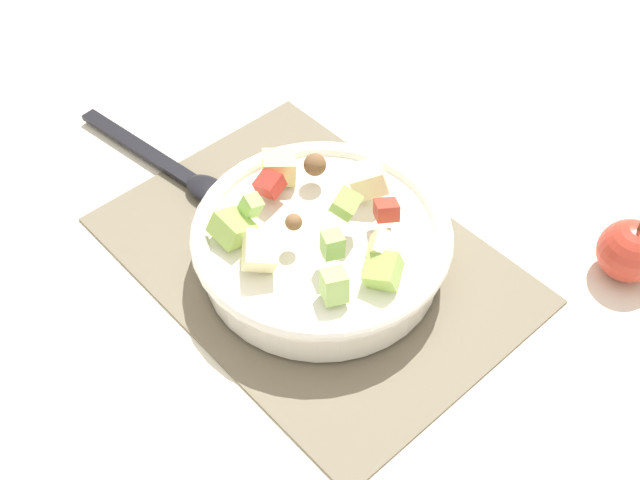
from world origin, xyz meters
TOP-DOWN VIEW (x-y plane):
  - ground_plane at (0.00, 0.00)m, footprint 2.40×2.40m
  - placemat at (0.00, 0.00)m, footprint 0.44×0.31m
  - salad_bowl at (-0.01, 0.00)m, footprint 0.27×0.27m
  - serving_spoon at (0.20, 0.03)m, footprint 0.24×0.06m
  - whole_apple at (-0.23, -0.23)m, footprint 0.07×0.07m

SIDE VIEW (x-z plane):
  - ground_plane at x=0.00m, z-range 0.00..0.00m
  - placemat at x=0.00m, z-range 0.00..0.01m
  - serving_spoon at x=0.20m, z-range 0.00..0.02m
  - whole_apple at x=-0.23m, z-range -0.01..0.07m
  - salad_bowl at x=-0.01m, z-range -0.01..0.09m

